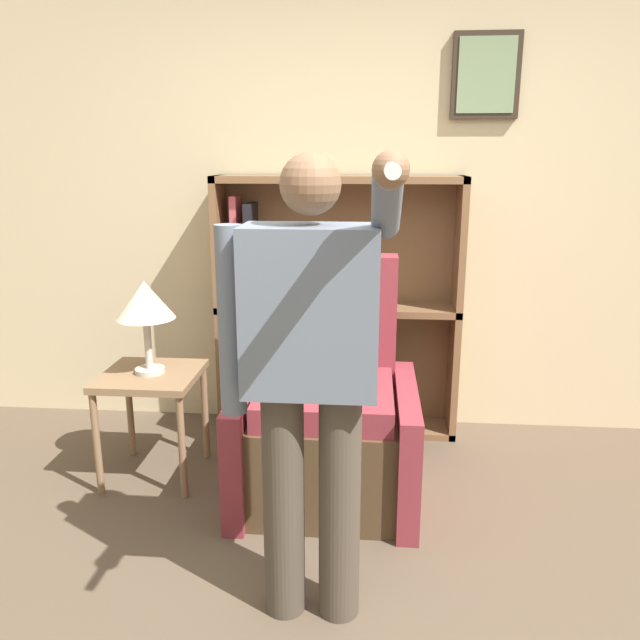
% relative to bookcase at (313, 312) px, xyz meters
% --- Properties ---
extents(wall_back, '(8.00, 0.11, 2.80)m').
position_rel_bookcase_xyz_m(wall_back, '(0.32, 0.16, 0.66)').
color(wall_back, beige).
rests_on(wall_back, ground_plane).
extents(bookcase, '(1.44, 0.28, 1.55)m').
position_rel_bookcase_xyz_m(bookcase, '(0.00, 0.00, 0.00)').
color(bookcase, brown).
rests_on(bookcase, ground_plane).
extents(armchair, '(0.88, 0.83, 1.17)m').
position_rel_bookcase_xyz_m(armchair, '(0.14, -0.75, -0.37)').
color(armchair, '#4C3823').
rests_on(armchair, ground_plane).
extents(person_standing, '(0.60, 0.78, 1.67)m').
position_rel_bookcase_xyz_m(person_standing, '(0.15, -1.65, 0.22)').
color(person_standing, '#473D33').
rests_on(person_standing, ground_plane).
extents(side_table, '(0.49, 0.49, 0.58)m').
position_rel_bookcase_xyz_m(side_table, '(-0.78, -0.69, -0.25)').
color(side_table, '#846647').
rests_on(side_table, ground_plane).
extents(table_lamp, '(0.29, 0.29, 0.48)m').
position_rel_bookcase_xyz_m(table_lamp, '(-0.78, -0.69, 0.20)').
color(table_lamp, '#B7B2A8').
rests_on(table_lamp, side_table).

